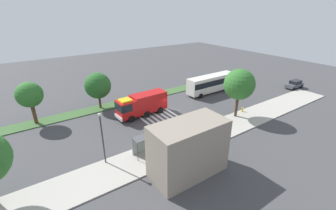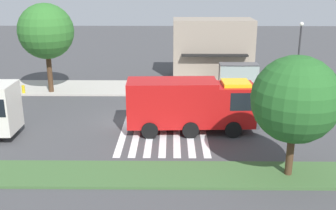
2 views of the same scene
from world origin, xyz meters
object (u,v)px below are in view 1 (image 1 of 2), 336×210
at_px(transit_bus, 211,83).
at_px(sidewalk_tree_far_west, 239,85).
at_px(fire_hydrant, 242,110).
at_px(bus_stop_shelter, 146,140).
at_px(street_lamp, 102,134).
at_px(fire_truck, 141,104).
at_px(median_tree_west, 29,95).
at_px(bench_near_shelter, 173,139).
at_px(parked_car_west, 295,84).
at_px(median_tree_far_west, 98,86).

relative_size(transit_bus, sidewalk_tree_far_west, 1.46).
distance_m(transit_bus, fire_hydrant, 10.67).
bearing_deg(bus_stop_shelter, street_lamp, -10.16).
relative_size(fire_truck, street_lamp, 1.39).
bearing_deg(transit_bus, median_tree_west, 170.64).
height_order(bench_near_shelter, median_tree_west, median_tree_west).
bearing_deg(parked_car_west, transit_bus, -24.24).
xyz_separation_m(fire_truck, transit_bus, (-17.44, -1.39, 0.15)).
relative_size(bus_stop_shelter, street_lamp, 0.55).
bearing_deg(transit_bus, fire_truck, -175.68).
xyz_separation_m(median_tree_far_west, median_tree_west, (10.22, 0.00, 0.51)).
relative_size(street_lamp, sidewalk_tree_far_west, 0.80).
bearing_deg(transit_bus, sidewalk_tree_far_west, -114.73).
relative_size(sidewalk_tree_far_west, median_tree_far_west, 1.24).
bearing_deg(fire_hydrant, median_tree_far_west, -38.17).
distance_m(parked_car_west, bench_near_shelter, 35.49).
relative_size(parked_car_west, transit_bus, 0.39).
height_order(bench_near_shelter, fire_hydrant, bench_near_shelter).
relative_size(bench_near_shelter, median_tree_west, 0.24).
xyz_separation_m(transit_bus, sidewalk_tree_far_west, (4.89, 10.73, 3.42)).
distance_m(fire_truck, transit_bus, 17.49).
distance_m(sidewalk_tree_far_west, median_tree_west, 31.77).
xyz_separation_m(fire_truck, parked_car_west, (-34.78, 7.14, -1.13)).
xyz_separation_m(fire_truck, fire_hydrant, (-14.92, 8.84, -1.54)).
bearing_deg(parked_car_west, bench_near_shelter, 6.31).
distance_m(sidewalk_tree_far_west, fire_hydrant, 5.65).
bearing_deg(sidewalk_tree_far_west, fire_hydrant, -168.08).
bearing_deg(parked_car_west, bus_stop_shelter, 5.87).
relative_size(parked_car_west, bus_stop_shelter, 1.29).
relative_size(bus_stop_shelter, median_tree_far_west, 0.55).
height_order(parked_car_west, bench_near_shelter, parked_car_west).
bearing_deg(fire_hydrant, fire_truck, -30.66).
distance_m(street_lamp, sidewalk_tree_far_west, 22.19).
xyz_separation_m(street_lamp, median_tree_west, (5.37, -15.53, 0.92)).
height_order(transit_bus, median_tree_far_west, median_tree_far_west).
distance_m(bench_near_shelter, sidewalk_tree_far_west, 14.09).
xyz_separation_m(bench_near_shelter, fire_hydrant, (-15.53, -0.99, -0.10)).
xyz_separation_m(parked_car_west, median_tree_west, (49.71, -13.73, 3.90)).
bearing_deg(median_tree_far_west, bench_near_shelter, 104.03).
bearing_deg(bench_near_shelter, street_lamp, -5.65).
xyz_separation_m(parked_car_west, bus_stop_shelter, (39.39, 2.69, 0.99)).
relative_size(fire_truck, bench_near_shelter, 5.53).
bearing_deg(bus_stop_shelter, fire_hydrant, -177.10).
xyz_separation_m(bus_stop_shelter, median_tree_west, (10.32, -16.41, 2.91)).
bearing_deg(median_tree_far_west, fire_hydrant, 141.83).
distance_m(median_tree_far_west, median_tree_west, 10.24).
bearing_deg(median_tree_west, street_lamp, 109.07).
relative_size(fire_truck, parked_car_west, 1.96).
bearing_deg(transit_bus, median_tree_far_west, 166.56).
distance_m(bus_stop_shelter, median_tree_far_west, 16.59).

